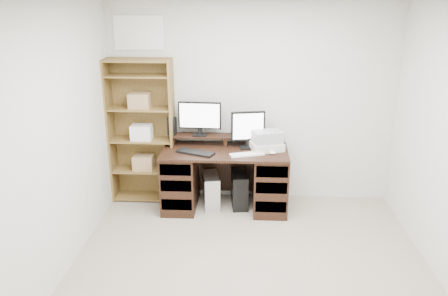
# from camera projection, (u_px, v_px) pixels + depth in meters

# --- Properties ---
(room) EXTENTS (3.54, 4.04, 2.54)m
(room) POSITION_uv_depth(u_px,v_px,m) (253.00, 160.00, 3.49)
(room) COLOR gray
(room) RESTS_ON ground
(desk) EXTENTS (1.50, 0.70, 0.75)m
(desk) POSITION_uv_depth(u_px,v_px,m) (225.00, 178.00, 5.33)
(desk) COLOR black
(desk) RESTS_ON ground
(riser_shelf) EXTENTS (1.40, 0.22, 0.12)m
(riser_shelf) POSITION_uv_depth(u_px,v_px,m) (226.00, 137.00, 5.38)
(riser_shelf) COLOR black
(riser_shelf) RESTS_ON desk
(monitor_wide) EXTENTS (0.53, 0.14, 0.42)m
(monitor_wide) POSITION_uv_depth(u_px,v_px,m) (200.00, 117.00, 5.31)
(monitor_wide) COLOR black
(monitor_wide) RESTS_ON riser_shelf
(monitor_small) EXTENTS (0.41, 0.19, 0.45)m
(monitor_small) POSITION_uv_depth(u_px,v_px,m) (248.00, 128.00, 5.23)
(monitor_small) COLOR black
(monitor_small) RESTS_ON desk
(speaker) EXTENTS (0.11, 0.11, 0.22)m
(speaker) POSITION_uv_depth(u_px,v_px,m) (172.00, 126.00, 5.36)
(speaker) COLOR black
(speaker) RESTS_ON riser_shelf
(keyboard_black) EXTENTS (0.47, 0.31, 0.02)m
(keyboard_black) POSITION_uv_depth(u_px,v_px,m) (195.00, 152.00, 5.10)
(keyboard_black) COLOR black
(keyboard_black) RESTS_ON desk
(keyboard_white) EXTENTS (0.41, 0.23, 0.02)m
(keyboard_white) POSITION_uv_depth(u_px,v_px,m) (247.00, 154.00, 5.05)
(keyboard_white) COLOR white
(keyboard_white) RESTS_ON desk
(mouse) EXTENTS (0.09, 0.06, 0.03)m
(mouse) POSITION_uv_depth(u_px,v_px,m) (273.00, 153.00, 5.08)
(mouse) COLOR white
(mouse) RESTS_ON desk
(printer) EXTENTS (0.43, 0.37, 0.09)m
(printer) POSITION_uv_depth(u_px,v_px,m) (267.00, 146.00, 5.21)
(printer) COLOR beige
(printer) RESTS_ON desk
(basket) EXTENTS (0.39, 0.32, 0.14)m
(basket) POSITION_uv_depth(u_px,v_px,m) (267.00, 137.00, 5.17)
(basket) COLOR #989DA2
(basket) RESTS_ON printer
(tower_silver) EXTENTS (0.25, 0.44, 0.41)m
(tower_silver) POSITION_uv_depth(u_px,v_px,m) (211.00, 190.00, 5.43)
(tower_silver) COLOR silver
(tower_silver) RESTS_ON ground
(tower_black) EXTENTS (0.23, 0.45, 0.43)m
(tower_black) POSITION_uv_depth(u_px,v_px,m) (239.00, 189.00, 5.44)
(tower_black) COLOR black
(tower_black) RESTS_ON ground
(bookshelf) EXTENTS (0.80, 0.30, 1.80)m
(bookshelf) POSITION_uv_depth(u_px,v_px,m) (142.00, 130.00, 5.41)
(bookshelf) COLOR olive
(bookshelf) RESTS_ON ground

